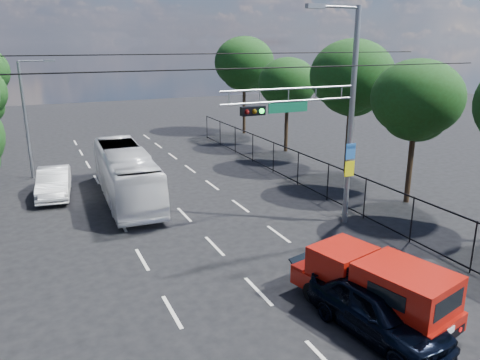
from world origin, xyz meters
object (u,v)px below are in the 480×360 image
signal_mast (329,111)px  white_van (54,183)px  navy_hatchback (377,310)px  white_bus (126,174)px  red_pickup (374,285)px

signal_mast → white_van: (-10.78, 9.69, -4.49)m
signal_mast → navy_hatchback: (-3.28, -7.50, -4.47)m
white_bus → white_van: white_bus is taller
red_pickup → signal_mast: bearing=67.6°
white_bus → navy_hatchback: bearing=-72.6°
red_pickup → white_bus: (-4.52, 14.35, 0.33)m
navy_hatchback → white_van: (-7.50, 17.19, -0.01)m
navy_hatchback → white_bus: size_ratio=0.46×
red_pickup → white_van: bearing=116.1°
signal_mast → white_van: signal_mast is taller
red_pickup → white_bus: size_ratio=0.56×
red_pickup → navy_hatchback: bearing=-123.5°
red_pickup → white_van: red_pickup is taller
white_bus → signal_mast: bearing=-43.8°
red_pickup → white_van: size_ratio=1.20×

